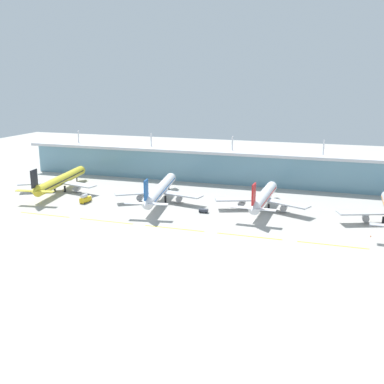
{
  "coord_description": "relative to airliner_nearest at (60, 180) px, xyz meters",
  "views": [
    {
      "loc": [
        63.93,
        -183.56,
        64.91
      ],
      "look_at": [
        -7.5,
        36.27,
        7.0
      ],
      "focal_mm": 42.22,
      "sensor_mm": 36.0,
      "label": 1
    }
  ],
  "objects": [
    {
      "name": "fuel_truck",
      "position": [
        27.65,
        -18.67,
        -4.19
      ],
      "size": [
        3.33,
        7.43,
        4.95
      ],
      "color": "gold",
      "rests_on": "ground"
    },
    {
      "name": "taxiway_stripe_east",
      "position": [
        156.37,
        -44.52,
        -6.44
      ],
      "size": [
        28.0,
        0.7,
        0.04
      ],
      "primitive_type": "cube",
      "color": "yellow",
      "rests_on": "ground"
    },
    {
      "name": "terminal_building",
      "position": [
        91.37,
        61.0,
        4.15
      ],
      "size": [
        288.0,
        34.0,
        29.8
      ],
      "color": "#6693A8",
      "rests_on": "ground"
    },
    {
      "name": "taxiway_stripe_west",
      "position": [
        20.37,
        -44.52,
        -6.44
      ],
      "size": [
        28.0,
        0.7,
        0.04
      ],
      "primitive_type": "cube",
      "color": "yellow",
      "rests_on": "ground"
    },
    {
      "name": "pushback_tug",
      "position": [
        93.86,
        -16.79,
        -5.36
      ],
      "size": [
        4.51,
        2.69,
        1.85
      ],
      "color": "#333842",
      "rests_on": "ground"
    },
    {
      "name": "airliner_near_middle",
      "position": [
        65.34,
        -3.78,
        0.0
      ],
      "size": [
        48.08,
        71.13,
        18.9
      ],
      "color": "white",
      "rests_on": "ground"
    },
    {
      "name": "airliner_far_middle",
      "position": [
        121.24,
        -2.27,
        -0.01
      ],
      "size": [
        48.78,
        58.62,
        18.9
      ],
      "color": "white",
      "rests_on": "ground"
    },
    {
      "name": "safety_cone_nose_front",
      "position": [
        171.56,
        -29.17,
        -6.11
      ],
      "size": [
        0.56,
        0.56,
        0.7
      ],
      "primitive_type": "cone",
      "color": "orange",
      "rests_on": "ground"
    },
    {
      "name": "airliner_nearest",
      "position": [
        0.0,
        0.0,
        0.0
      ],
      "size": [
        48.2,
        69.87,
        18.9
      ],
      "color": "yellow",
      "rests_on": "ground"
    },
    {
      "name": "taxiway_stripe_centre",
      "position": [
        88.37,
        -44.52,
        -6.44
      ],
      "size": [
        28.0,
        0.7,
        0.04
      ],
      "primitive_type": "cube",
      "color": "yellow",
      "rests_on": "ground"
    },
    {
      "name": "baggage_cart",
      "position": [
        26.58,
        -13.57,
        -5.19
      ],
      "size": [
        3.8,
        3.83,
        2.48
      ],
      "color": "silver",
      "rests_on": "ground"
    },
    {
      "name": "ground_plane",
      "position": [
        91.37,
        -40.95,
        -6.46
      ],
      "size": [
        600.0,
        600.0,
        0.0
      ],
      "primitive_type": "plane",
      "color": "#A8A59E"
    },
    {
      "name": "taxiway_stripe_mid_east",
      "position": [
        122.37,
        -44.52,
        -6.44
      ],
      "size": [
        28.0,
        0.7,
        0.04
      ],
      "primitive_type": "cube",
      "color": "yellow",
      "rests_on": "ground"
    },
    {
      "name": "taxiway_stripe_mid_west",
      "position": [
        54.37,
        -44.52,
        -6.44
      ],
      "size": [
        28.0,
        0.7,
        0.04
      ],
      "primitive_type": "cube",
      "color": "yellow",
      "rests_on": "ground"
    }
  ]
}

